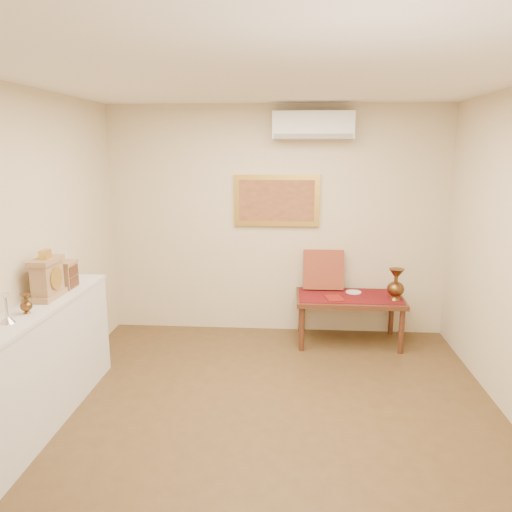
# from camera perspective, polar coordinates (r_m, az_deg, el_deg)

# --- Properties ---
(floor) EXTENTS (4.50, 4.50, 0.00)m
(floor) POSITION_cam_1_polar(r_m,az_deg,el_deg) (4.25, 1.13, -18.96)
(floor) COLOR brown
(floor) RESTS_ON ground
(ceiling) EXTENTS (4.50, 4.50, 0.00)m
(ceiling) POSITION_cam_1_polar(r_m,az_deg,el_deg) (3.67, 1.32, 20.04)
(ceiling) COLOR white
(ceiling) RESTS_ON ground
(wall_back) EXTENTS (4.00, 0.02, 2.70)m
(wall_back) POSITION_cam_1_polar(r_m,az_deg,el_deg) (5.95, 2.36, 3.99)
(wall_back) COLOR beige
(wall_back) RESTS_ON ground
(wall_front) EXTENTS (4.00, 0.02, 2.70)m
(wall_front) POSITION_cam_1_polar(r_m,az_deg,el_deg) (1.63, -3.18, -19.21)
(wall_front) COLOR beige
(wall_front) RESTS_ON ground
(wall_left) EXTENTS (0.02, 4.50, 2.70)m
(wall_left) POSITION_cam_1_polar(r_m,az_deg,el_deg) (4.32, -26.29, -0.41)
(wall_left) COLOR beige
(wall_left) RESTS_ON ground
(candlestick) EXTENTS (0.11, 0.11, 0.22)m
(candlestick) POSITION_cam_1_polar(r_m,az_deg,el_deg) (3.97, -26.65, -5.34)
(candlestick) COLOR silver
(candlestick) RESTS_ON display_ledge
(brass_urn_small) EXTENTS (0.09, 0.09, 0.20)m
(brass_urn_small) POSITION_cam_1_polar(r_m,az_deg,el_deg) (4.14, -24.83, -4.65)
(brass_urn_small) COLOR brown
(brass_urn_small) RESTS_ON display_ledge
(table_cloth) EXTENTS (1.14, 0.59, 0.01)m
(table_cloth) POSITION_cam_1_polar(r_m,az_deg,el_deg) (5.79, 10.63, -4.51)
(table_cloth) COLOR maroon
(table_cloth) RESTS_ON low_table
(brass_urn_tall) EXTENTS (0.19, 0.19, 0.43)m
(brass_urn_tall) POSITION_cam_1_polar(r_m,az_deg,el_deg) (5.70, 15.71, -2.76)
(brass_urn_tall) COLOR brown
(brass_urn_tall) RESTS_ON table_cloth
(plate) EXTENTS (0.18, 0.18, 0.01)m
(plate) POSITION_cam_1_polar(r_m,az_deg,el_deg) (5.91, 11.09, -4.08)
(plate) COLOR white
(plate) RESTS_ON table_cloth
(menu) EXTENTS (0.22, 0.28, 0.01)m
(menu) POSITION_cam_1_polar(r_m,az_deg,el_deg) (5.65, 8.92, -4.77)
(menu) COLOR maroon
(menu) RESTS_ON table_cloth
(cushion) EXTENTS (0.47, 0.20, 0.48)m
(cushion) POSITION_cam_1_polar(r_m,az_deg,el_deg) (5.96, 7.70, -1.55)
(cushion) COLOR maroon
(cushion) RESTS_ON table_cloth
(display_ledge) EXTENTS (0.37, 2.02, 0.98)m
(display_ledge) POSITION_cam_1_polar(r_m,az_deg,el_deg) (4.49, -23.28, -11.21)
(display_ledge) COLOR silver
(display_ledge) RESTS_ON floor
(mantel_clock) EXTENTS (0.17, 0.36, 0.41)m
(mantel_clock) POSITION_cam_1_polar(r_m,az_deg,el_deg) (4.46, -22.73, -2.32)
(mantel_clock) COLOR #A77E56
(mantel_clock) RESTS_ON display_ledge
(wooden_chest) EXTENTS (0.16, 0.21, 0.24)m
(wooden_chest) POSITION_cam_1_polar(r_m,az_deg,el_deg) (4.73, -20.91, -2.01)
(wooden_chest) COLOR #A77E56
(wooden_chest) RESTS_ON display_ledge
(low_table) EXTENTS (1.20, 0.70, 0.55)m
(low_table) POSITION_cam_1_polar(r_m,az_deg,el_deg) (5.81, 10.61, -5.17)
(low_table) COLOR #532A19
(low_table) RESTS_ON floor
(painting) EXTENTS (1.00, 0.06, 0.60)m
(painting) POSITION_cam_1_polar(r_m,az_deg,el_deg) (5.89, 2.38, 6.36)
(painting) COLOR gold
(painting) RESTS_ON wall_back
(ac_unit) EXTENTS (0.90, 0.25, 0.30)m
(ac_unit) POSITION_cam_1_polar(r_m,az_deg,el_deg) (5.76, 6.53, 14.62)
(ac_unit) COLOR white
(ac_unit) RESTS_ON wall_back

